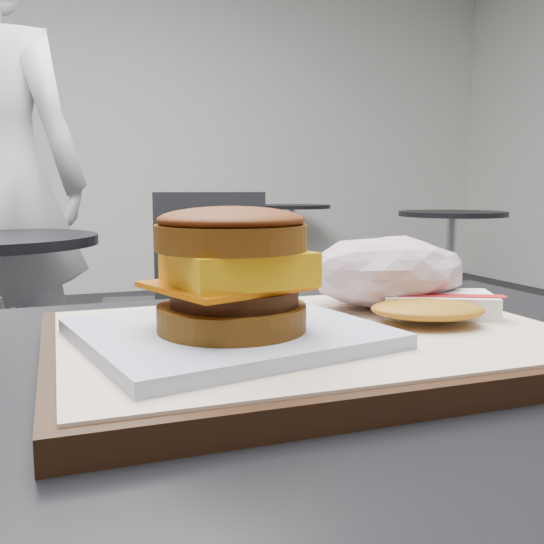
{
  "coord_description": "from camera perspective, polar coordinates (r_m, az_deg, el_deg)",
  "views": [
    {
      "loc": [
        -0.13,
        -0.37,
        0.89
      ],
      "look_at": [
        0.01,
        0.03,
        0.83
      ],
      "focal_mm": 40.0,
      "sensor_mm": 36.0,
      "label": 1
    }
  ],
  "objects": [
    {
      "name": "serving_tray",
      "position": [
        0.46,
        3.77,
        -6.63
      ],
      "size": [
        0.38,
        0.28,
        0.02
      ],
      "color": "black",
      "rests_on": "customer_table"
    },
    {
      "name": "breakfast_sandwich",
      "position": [
        0.41,
        -3.87,
        -1.29
      ],
      "size": [
        0.22,
        0.2,
        0.09
      ],
      "color": "silver",
      "rests_on": "serving_tray"
    },
    {
      "name": "hash_brown",
      "position": [
        0.5,
        14.89,
        -3.14
      ],
      "size": [
        0.13,
        0.12,
        0.02
      ],
      "color": "white",
      "rests_on": "serving_tray"
    },
    {
      "name": "bg_table_far",
      "position": [
        5.25,
        1.89,
        4.29
      ],
      "size": [
        0.66,
        0.66,
        0.75
      ],
      "color": "black",
      "rests_on": "ground"
    },
    {
      "name": "crumpled_wrapper",
      "position": [
        0.54,
        10.74,
        0.01
      ],
      "size": [
        0.14,
        0.11,
        0.06
      ],
      "primitive_type": null,
      "color": "silver",
      "rests_on": "serving_tray"
    },
    {
      "name": "neighbor_chair",
      "position": [
        2.19,
        -8.88,
        -2.28
      ],
      "size": [
        0.63,
        0.49,
        0.88
      ],
      "color": "#98989C",
      "rests_on": "ground"
    },
    {
      "name": "bg_table_near",
      "position": [
        3.95,
        16.53,
        2.77
      ],
      "size": [
        0.66,
        0.66,
        0.75
      ],
      "color": "black",
      "rests_on": "ground"
    }
  ]
}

